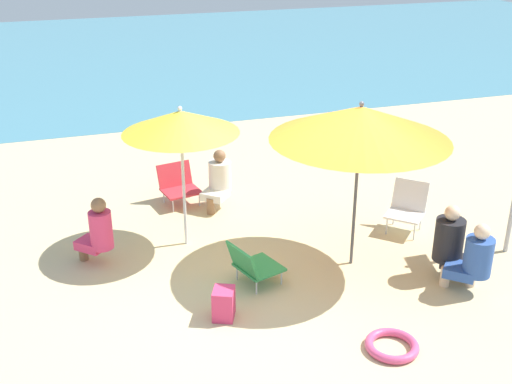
{
  "coord_description": "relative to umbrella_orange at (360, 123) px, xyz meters",
  "views": [
    {
      "loc": [
        -2.44,
        -6.27,
        4.18
      ],
      "look_at": [
        0.0,
        1.28,
        0.7
      ],
      "focal_mm": 44.99,
      "sensor_mm": 36.0,
      "label": 1
    }
  ],
  "objects": [
    {
      "name": "beach_bag",
      "position": [
        -1.89,
        -0.67,
        -1.71
      ],
      "size": [
        0.32,
        0.33,
        0.36
      ],
      "primitive_type": "cube",
      "rotation": [
        0.0,
        0.0,
        1.15
      ],
      "color": "#DB3866",
      "rests_on": "ground_plane"
    },
    {
      "name": "beach_chair_a",
      "position": [
        -1.73,
        2.56,
        -1.59
      ],
      "size": [
        0.64,
        0.66,
        0.6
      ],
      "rotation": [
        0.0,
        0.0,
        -1.38
      ],
      "color": "red",
      "rests_on": "ground_plane"
    },
    {
      "name": "beach_chair_b",
      "position": [
        -1.38,
        -0.11,
        -1.61
      ],
      "size": [
        0.68,
        0.66,
        0.56
      ],
      "rotation": [
        0.0,
        0.0,
        0.31
      ],
      "color": "#33934C",
      "rests_on": "ground_plane"
    },
    {
      "name": "person_b",
      "position": [
        1.05,
        -1.04,
        -1.44
      ],
      "size": [
        0.54,
        0.53,
        0.9
      ],
      "rotation": [
        0.0,
        0.0,
        2.39
      ],
      "color": "#2D519E",
      "rests_on": "ground_plane"
    },
    {
      "name": "beach_chair_c",
      "position": [
        1.17,
        0.65,
        -1.52
      ],
      "size": [
        0.72,
        0.72,
        0.69
      ],
      "rotation": [
        0.0,
        0.0,
        -2.35
      ],
      "color": "white",
      "rests_on": "ground_plane"
    },
    {
      "name": "person_d",
      "position": [
        -3.08,
        0.96,
        -1.41
      ],
      "size": [
        0.5,
        0.5,
        0.95
      ],
      "rotation": [
        0.0,
        0.0,
        2.36
      ],
      "color": "#DB3866",
      "rests_on": "ground_plane"
    },
    {
      "name": "person_c",
      "position": [
        0.99,
        -0.68,
        -1.42
      ],
      "size": [
        0.51,
        0.58,
        0.96
      ],
      "rotation": [
        0.0,
        0.0,
        5.23
      ],
      "color": "black",
      "rests_on": "ground_plane"
    },
    {
      "name": "swim_ring",
      "position": [
        -0.38,
        -1.76,
        -1.85
      ],
      "size": [
        0.56,
        0.56,
        0.09
      ],
      "primitive_type": "torus",
      "color": "#E54C7F",
      "rests_on": "ground_plane"
    },
    {
      "name": "person_a",
      "position": [
        -1.17,
        2.21,
        -1.44
      ],
      "size": [
        0.54,
        0.56,
        0.91
      ],
      "rotation": [
        0.0,
        0.0,
        4.0
      ],
      "color": "silver",
      "rests_on": "ground_plane"
    },
    {
      "name": "umbrella_yellow",
      "position": [
        -1.92,
        1.18,
        -0.15
      ],
      "size": [
        1.51,
        1.51,
        1.95
      ],
      "color": "silver",
      "rests_on": "ground_plane"
    },
    {
      "name": "sea_water",
      "position": [
        -0.96,
        14.34,
        -1.89
      ],
      "size": [
        40.0,
        16.0,
        0.01
      ],
      "primitive_type": "cube",
      "color": "teal",
      "rests_on": "ground_plane"
    },
    {
      "name": "ground_plane",
      "position": [
        -0.96,
        -0.24,
        -1.89
      ],
      "size": [
        40.0,
        40.0,
        0.0
      ],
      "primitive_type": "plane",
      "color": "#D3BC8C"
    },
    {
      "name": "umbrella_orange",
      "position": [
        0.0,
        0.0,
        0.0
      ],
      "size": [
        2.17,
        2.17,
        2.16
      ],
      "color": "#4C4C51",
      "rests_on": "ground_plane"
    }
  ]
}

